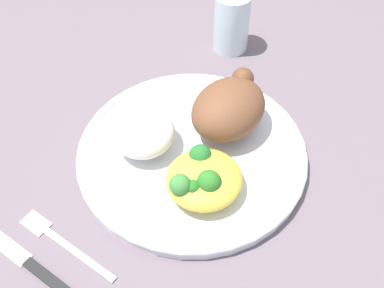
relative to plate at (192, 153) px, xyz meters
name	(u,v)px	position (x,y,z in m)	size (l,w,h in m)	color
ground_plane	(192,158)	(0.00, 0.00, -0.01)	(2.00, 2.00, 0.00)	slate
plate	(192,153)	(0.00, 0.00, 0.00)	(0.30, 0.30, 0.02)	white
roasted_chicken	(229,108)	(0.06, -0.01, 0.04)	(0.12, 0.09, 0.07)	brown
rice_pile	(144,133)	(-0.03, 0.05, 0.03)	(0.08, 0.08, 0.05)	silver
mac_cheese_with_broccoli	(203,178)	(-0.04, -0.05, 0.03)	(0.09, 0.09, 0.04)	gold
fork	(62,242)	(-0.19, 0.04, -0.01)	(0.02, 0.14, 0.01)	silver
knife	(27,261)	(-0.23, 0.05, -0.01)	(0.03, 0.19, 0.01)	black
water_glass	(232,22)	(0.22, 0.10, 0.04)	(0.06, 0.06, 0.10)	silver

